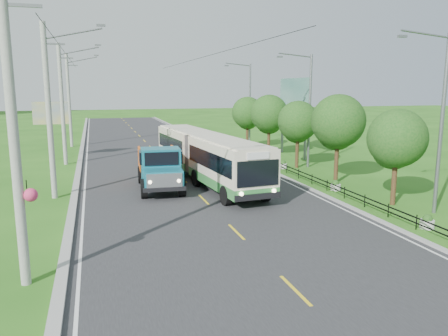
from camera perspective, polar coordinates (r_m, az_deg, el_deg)
name	(u,v)px	position (r m, az deg, el deg)	size (l,w,h in m)	color
ground	(236,232)	(19.80, 1.61, -8.38)	(240.00, 240.00, 0.00)	#255E16
road	(165,162)	(38.78, -7.69, 0.84)	(14.00, 120.00, 0.02)	#28282B
curb_left	(79,165)	(38.34, -18.37, 0.39)	(0.40, 120.00, 0.15)	#9E9E99
curb_right	(242,157)	(40.49, 2.35, 1.39)	(0.30, 120.00, 0.10)	#9E9E99
edge_line_left	(86,165)	(38.33, -17.55, 0.36)	(0.12, 120.00, 0.00)	silver
edge_line_right	(237,158)	(40.33, 1.68, 1.32)	(0.12, 120.00, 0.00)	silver
centre_dash	(236,232)	(19.80, 1.62, -8.32)	(0.12, 2.20, 0.00)	yellow
railing_right	(276,165)	(35.23, 6.84, 0.38)	(0.04, 40.00, 0.60)	black
pole_nearest	(16,135)	(15.05, -25.57, 3.91)	(3.51, 0.44, 10.00)	gray
pole_near	(49,111)	(26.93, -21.84, 6.93)	(3.51, 0.32, 10.00)	gray
pole_mid	(63,104)	(38.89, -20.34, 7.86)	(3.51, 0.32, 10.00)	gray
pole_far	(69,100)	(50.87, -19.54, 8.35)	(3.51, 0.32, 10.00)	gray
tree_second	(396,141)	(25.58, 21.55, 3.26)	(3.18, 3.26, 5.30)	#382314
tree_third	(338,124)	(30.45, 14.64, 5.56)	(3.60, 3.62, 6.00)	#382314
tree_fourth	(298,123)	(35.73, 9.61, 5.77)	(3.24, 3.31, 5.40)	#382314
tree_fifth	(269,116)	(41.16, 5.92, 6.82)	(3.48, 3.52, 5.80)	#382314
tree_back	(247,114)	(46.76, 3.08, 7.03)	(3.30, 3.36, 5.50)	#382314
streetlight_near	(440,118)	(24.35, 26.34, 5.86)	(3.02, 0.20, 9.07)	slate
streetlight_mid	(308,107)	(35.88, 10.91, 7.85)	(3.02, 0.20, 9.07)	slate
streetlight_far	(249,102)	(48.72, 3.23, 8.63)	(3.02, 0.20, 9.07)	slate
planter_front	(427,222)	(22.29, 25.00, -6.45)	(0.64, 0.64, 0.67)	silver
planter_near	(335,186)	(28.53, 14.36, -2.26)	(0.64, 0.64, 0.67)	silver
planter_mid	(283,165)	(35.48, 7.73, 0.41)	(0.64, 0.64, 0.67)	silver
planter_far	(249,151)	(42.79, 3.32, 2.19)	(0.64, 0.64, 0.67)	silver
billboard_left	(51,117)	(42.03, -21.68, 6.24)	(3.00, 0.20, 5.20)	slate
billboard_right	(294,99)	(41.97, 9.15, 8.85)	(0.24, 6.00, 7.30)	slate
bus	(206,153)	(30.36, -2.43, 1.94)	(4.13, 16.69, 3.19)	#33803A
dump_truck	(160,165)	(28.07, -8.42, 0.40)	(2.94, 6.72, 2.76)	#14697D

